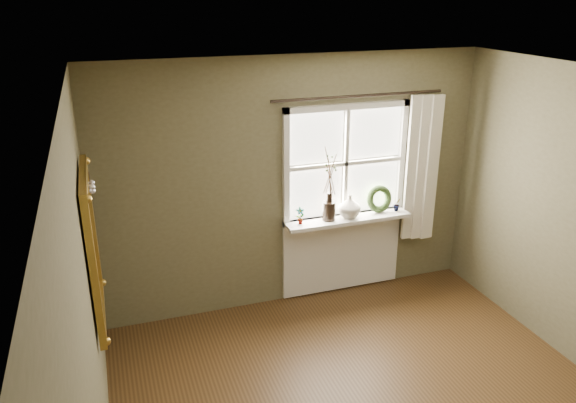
# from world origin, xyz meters

# --- Properties ---
(ceiling) EXTENTS (4.50, 4.50, 0.00)m
(ceiling) POSITION_xyz_m (0.00, 0.00, 2.60)
(ceiling) COLOR silver
(ceiling) RESTS_ON ground
(wall_back) EXTENTS (4.00, 0.10, 2.60)m
(wall_back) POSITION_xyz_m (0.00, 2.30, 1.30)
(wall_back) COLOR brown
(wall_back) RESTS_ON ground
(wall_left) EXTENTS (0.10, 4.50, 2.60)m
(wall_left) POSITION_xyz_m (-2.05, 0.00, 1.30)
(wall_left) COLOR brown
(wall_left) RESTS_ON ground
(window_frame) EXTENTS (1.36, 0.06, 1.24)m
(window_frame) POSITION_xyz_m (0.55, 2.23, 1.48)
(window_frame) COLOR white
(window_frame) RESTS_ON wall_back
(window_sill) EXTENTS (1.36, 0.26, 0.04)m
(window_sill) POSITION_xyz_m (0.55, 2.12, 0.90)
(window_sill) COLOR white
(window_sill) RESTS_ON wall_back
(window_apron) EXTENTS (1.36, 0.04, 0.88)m
(window_apron) POSITION_xyz_m (0.55, 2.23, 0.46)
(window_apron) COLOR white
(window_apron) RESTS_ON ground
(dark_jug) EXTENTS (0.16, 0.16, 0.20)m
(dark_jug) POSITION_xyz_m (0.33, 2.12, 1.02)
(dark_jug) COLOR black
(dark_jug) RESTS_ON window_sill
(cream_vase) EXTENTS (0.29, 0.29, 0.25)m
(cream_vase) POSITION_xyz_m (0.57, 2.12, 1.04)
(cream_vase) COLOR beige
(cream_vase) RESTS_ON window_sill
(wreath) EXTENTS (0.31, 0.15, 0.31)m
(wreath) POSITION_xyz_m (0.93, 2.16, 1.03)
(wreath) COLOR #2C421D
(wreath) RESTS_ON window_sill
(potted_plant_left) EXTENTS (0.09, 0.06, 0.18)m
(potted_plant_left) POSITION_xyz_m (0.02, 2.12, 1.01)
(potted_plant_left) COLOR #2C421D
(potted_plant_left) RESTS_ON window_sill
(potted_plant_right) EXTENTS (0.09, 0.08, 0.15)m
(potted_plant_right) POSITION_xyz_m (1.13, 2.12, 0.99)
(potted_plant_right) COLOR #2C421D
(potted_plant_right) RESTS_ON window_sill
(curtain) EXTENTS (0.36, 0.12, 1.59)m
(curtain) POSITION_xyz_m (1.39, 2.13, 1.37)
(curtain) COLOR silver
(curtain) RESTS_ON wall_back
(curtain_rod) EXTENTS (1.84, 0.03, 0.03)m
(curtain_rod) POSITION_xyz_m (0.65, 2.17, 2.18)
(curtain_rod) COLOR black
(curtain_rod) RESTS_ON wall_back
(gilt_mirror) EXTENTS (0.10, 0.96, 1.15)m
(gilt_mirror) POSITION_xyz_m (-1.96, 1.15, 1.40)
(gilt_mirror) COLOR white
(gilt_mirror) RESTS_ON wall_left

